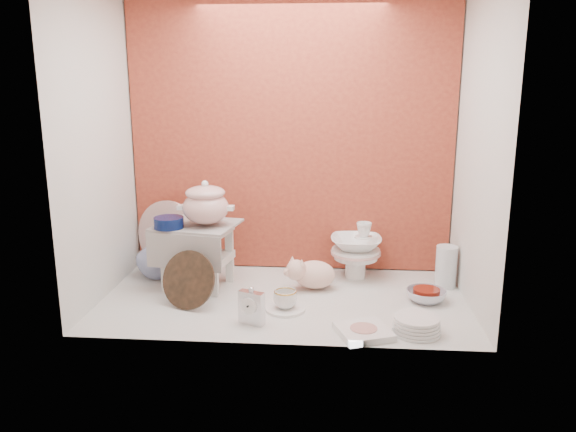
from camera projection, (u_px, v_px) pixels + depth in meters
name	position (u px, v px, depth m)	size (l,w,h in m)	color
ground	(284.00, 299.00, 2.81)	(1.80, 1.80, 0.00)	silver
niche_shell	(286.00, 108.00, 2.76)	(1.86, 1.03, 1.53)	#AE472B
step_stool	(198.00, 255.00, 2.94)	(0.40, 0.34, 0.34)	silver
soup_tureen	(206.00, 203.00, 2.84)	(0.27, 0.27, 0.23)	white
cobalt_bowl	(169.00, 223.00, 2.82)	(0.15, 0.15, 0.05)	#091543
floral_platter	(169.00, 236.00, 3.18)	(0.41, 0.05, 0.41)	white
blue_white_vase	(159.00, 254.00, 3.10)	(0.25, 0.25, 0.26)	silver
lacquer_tray	(188.00, 280.00, 2.68)	(0.28, 0.11, 0.27)	black
mantel_clock	(252.00, 306.00, 2.50)	(0.12, 0.04, 0.17)	silver
plush_pig	(315.00, 274.00, 2.92)	(0.27, 0.19, 0.16)	beige
teacup_saucer	(285.00, 309.00, 2.66)	(0.19, 0.19, 0.01)	white
gold_rim_teacup	(285.00, 299.00, 2.65)	(0.11, 0.11, 0.09)	white
lattice_dish	(364.00, 332.00, 2.40)	(0.21, 0.21, 0.03)	white
dinner_plate_stack	(416.00, 325.00, 2.42)	(0.21, 0.21, 0.07)	white
crystal_bowl	(426.00, 296.00, 2.76)	(0.19, 0.19, 0.06)	silver
clear_glass_vase	(446.00, 267.00, 2.95)	(0.11, 0.11, 0.22)	silver
porcelain_tower	(356.00, 250.00, 3.07)	(0.28, 0.28, 0.32)	white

